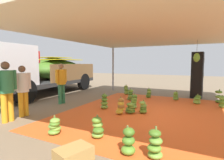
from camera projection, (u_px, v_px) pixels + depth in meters
ground_plane at (78, 104)px, 7.31m from camera, size 40.00×40.00×0.00m
tarp_orange at (151, 113)px, 5.96m from camera, size 6.32×5.35×0.01m
tent_canopy at (156, 35)px, 5.69m from camera, size 8.00×7.00×2.63m
banana_bunch_0 at (55, 127)px, 4.14m from camera, size 0.41×0.39×0.45m
banana_bunch_1 at (219, 97)px, 7.43m from camera, size 0.41×0.45×0.57m
banana_bunch_2 at (223, 102)px, 6.57m from camera, size 0.38×0.39×0.48m
banana_bunch_3 at (155, 145)px, 3.07m from camera, size 0.37×0.37×0.57m
banana_bunch_4 at (197, 100)px, 7.22m from camera, size 0.38×0.38×0.41m
banana_bunch_5 at (149, 94)px, 8.50m from camera, size 0.32×0.32×0.48m
banana_bunch_6 at (98, 128)px, 3.93m from camera, size 0.39×0.39×0.52m
banana_bunch_7 at (104, 102)px, 6.46m from camera, size 0.34×0.34×0.58m
banana_bunch_8 at (143, 108)px, 5.88m from camera, size 0.34×0.34×0.45m
banana_bunch_9 at (176, 96)px, 7.95m from camera, size 0.33×0.33×0.42m
banana_bunch_10 at (126, 90)px, 9.40m from camera, size 0.37×0.36×0.52m
banana_bunch_11 at (131, 108)px, 5.91m from camera, size 0.45×0.47×0.40m
banana_bunch_12 at (121, 107)px, 5.76m from camera, size 0.35×0.35×0.57m
banana_bunch_13 at (131, 95)px, 7.94m from camera, size 0.36×0.39×0.54m
banana_bunch_14 at (128, 142)px, 3.24m from camera, size 0.37×0.37×0.52m
banana_bunch_15 at (134, 102)px, 6.55m from camera, size 0.33×0.33×0.55m
cargo_truck_main at (40, 71)px, 9.39m from camera, size 6.57×2.88×2.40m
cargo_truck_far at (42, 68)px, 13.00m from camera, size 6.44×2.84×2.40m
worker_0 at (61, 80)px, 7.27m from camera, size 0.60×0.37×1.64m
worker_1 at (6, 87)px, 4.97m from camera, size 0.62×0.38×1.70m
worker_2 at (23, 87)px, 5.51m from camera, size 0.58×0.35×1.58m
speaker_stack at (197, 75)px, 8.46m from camera, size 0.54×0.55×2.17m
crate_0 at (74, 159)px, 2.73m from camera, size 0.62×0.52×0.38m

